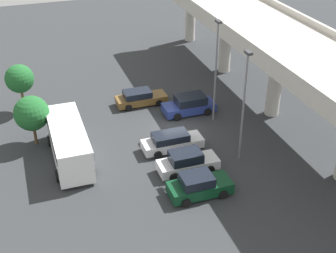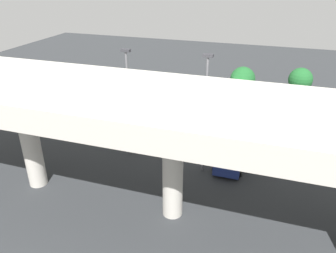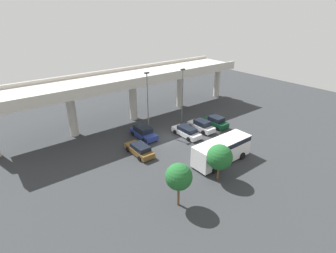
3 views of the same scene
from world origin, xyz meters
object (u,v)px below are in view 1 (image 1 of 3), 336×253
object	(u,v)px
parked_car_1	(189,105)
parked_car_4	(199,186)
tree_front_centre	(32,113)
lamp_post_near_aisle	(244,100)
lamp_post_mid_lot	(216,65)
tree_front_left	(19,79)
parked_car_2	(172,142)
shuttle_bus	(68,140)
parked_car_0	(140,98)
parked_car_3	(187,162)

from	to	relation	value
parked_car_1	parked_car_4	world-z (taller)	parked_car_1
tree_front_centre	parked_car_1	bearing A→B (deg)	93.55
tree_front_centre	lamp_post_near_aisle	bearing A→B (deg)	63.46
lamp_post_mid_lot	tree_front_left	size ratio (longest dim) A/B	2.01
parked_car_2	tree_front_left	world-z (taller)	tree_front_left
lamp_post_near_aisle	shuttle_bus	bearing A→B (deg)	-108.73
parked_car_0	parked_car_2	bearing A→B (deg)	-88.25
tree_front_centre	parked_car_2	bearing A→B (deg)	66.67
tree_front_left	parked_car_2	bearing A→B (deg)	45.48
parked_car_1	lamp_post_near_aisle	xyz separation A→B (m)	(8.17, 0.96, 4.31)
parked_car_3	lamp_post_mid_lot	size ratio (longest dim) A/B	0.50
parked_car_1	parked_car_3	bearing A→B (deg)	67.88
parked_car_2	parked_car_4	bearing A→B (deg)	-91.28
parked_car_4	lamp_post_mid_lot	distance (m)	11.56
parked_car_0	tree_front_centre	xyz separation A→B (m)	(3.88, -9.93, 2.13)
parked_car_0	tree_front_centre	world-z (taller)	tree_front_centre
lamp_post_near_aisle	parked_car_1	bearing A→B (deg)	-173.27
parked_car_1	tree_front_left	bearing A→B (deg)	-20.30
shuttle_bus	parked_car_0	bearing A→B (deg)	-47.40
parked_car_2	parked_car_4	distance (m)	6.01
lamp_post_mid_lot	tree_front_centre	bearing A→B (deg)	-94.07
parked_car_0	parked_car_2	size ratio (longest dim) A/B	0.97
parked_car_1	lamp_post_near_aisle	bearing A→B (deg)	96.73
parked_car_0	lamp_post_near_aisle	bearing A→B (deg)	-67.12
lamp_post_near_aisle	tree_front_centre	size ratio (longest dim) A/B	2.09
parked_car_0	parked_car_2	xyz separation A→B (m)	(8.28, 0.25, 0.03)
parked_car_4	parked_car_2	bearing A→B (deg)	88.72
shuttle_bus	lamp_post_near_aisle	distance (m)	13.49
parked_car_4	tree_front_centre	world-z (taller)	tree_front_centre
parked_car_2	lamp_post_mid_lot	world-z (taller)	lamp_post_mid_lot
parked_car_2	shuttle_bus	distance (m)	8.04
parked_car_4	parked_car_1	bearing A→B (deg)	72.05
parked_car_3	lamp_post_near_aisle	distance (m)	6.17
parked_car_1	lamp_post_near_aisle	size ratio (longest dim) A/B	0.53
parked_car_3	shuttle_bus	bearing A→B (deg)	151.03
parked_car_0	parked_car_1	xyz separation A→B (m)	(3.03, 3.76, 0.12)
parked_car_3	tree_front_left	bearing A→B (deg)	128.26
parked_car_1	tree_front_left	world-z (taller)	tree_front_left
shuttle_bus	lamp_post_mid_lot	distance (m)	13.56
parked_car_1	parked_car_3	size ratio (longest dim) A/B	1.04
lamp_post_near_aisle	tree_front_centre	world-z (taller)	lamp_post_near_aisle
parked_car_2	lamp_post_mid_lot	bearing A→B (deg)	33.26
lamp_post_mid_lot	tree_front_left	xyz separation A→B (m)	(-7.18, -15.70, -2.02)
parked_car_4	lamp_post_mid_lot	xyz separation A→B (m)	(-9.32, 5.18, 4.47)
lamp_post_mid_lot	tree_front_left	bearing A→B (deg)	-114.56
lamp_post_mid_lot	tree_front_centre	world-z (taller)	lamp_post_mid_lot
shuttle_bus	tree_front_left	bearing A→B (deg)	16.77
parked_car_0	parked_car_4	bearing A→B (deg)	-89.53
parked_car_0	tree_front_left	size ratio (longest dim) A/B	1.05
shuttle_bus	lamp_post_near_aisle	size ratio (longest dim) A/B	0.91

